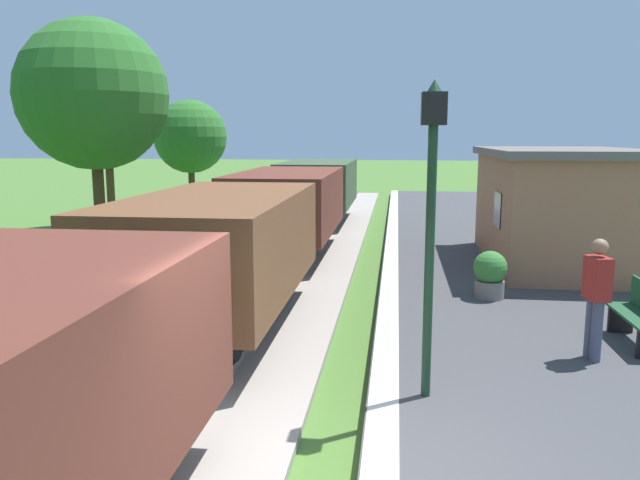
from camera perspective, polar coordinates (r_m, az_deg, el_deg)
The scene contains 11 objects.
rail_near at distance 6.32m, azimuth -15.14°, elevation -20.61°, with size 0.07×60.00×0.14m, color slate.
rail_far at distance 6.95m, azimuth -26.81°, elevation -18.42°, with size 0.07×60.00×0.14m, color slate.
freight_train at distance 13.51m, azimuth -5.41°, elevation 1.33°, with size 2.50×26.00×2.12m.
station_hut at distance 15.98m, azimuth 21.18°, elevation 2.93°, with size 3.50×5.80×2.78m.
bench_down_platform at distance 20.20m, azimuth 17.39°, elevation 1.75°, with size 0.42×1.50×0.91m.
person_waiting at distance 9.31m, azimuth 24.13°, elevation -4.61°, with size 0.32×0.42×1.71m.
potted_planter at distance 12.27m, azimuth 15.40°, elevation -3.03°, with size 0.64×0.64×0.92m.
lamp_post_near at distance 7.15m, azimuth 10.26°, elevation 5.17°, with size 0.28×0.28×3.70m.
tree_trackside_far at distance 16.40m, azimuth -20.20°, elevation 12.41°, with size 3.65×3.65×6.13m.
tree_field_left at distance 23.40m, azimuth -19.10°, elevation 10.78°, with size 3.63×3.63×5.84m.
tree_field_distant at distance 27.60m, azimuth -11.88°, elevation 9.29°, with size 3.14×3.14×4.85m.
Camera 1 is at (0.50, -5.03, 3.34)m, focal length 34.69 mm.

